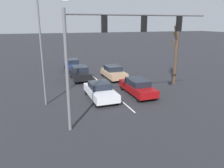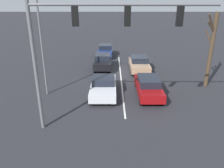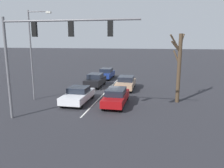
# 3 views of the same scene
# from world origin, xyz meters

# --- Properties ---
(ground_plane) EXTENTS (240.00, 240.00, 0.00)m
(ground_plane) POSITION_xyz_m (0.00, 0.00, 0.00)
(ground_plane) COLOR #28282D
(lane_stripe_left_divider) EXTENTS (0.12, 15.95, 0.01)m
(lane_stripe_left_divider) POSITION_xyz_m (0.00, 1.97, 0.01)
(lane_stripe_left_divider) COLOR silver
(lane_stripe_left_divider) RESTS_ON ground_plane
(car_silver_midlane_front) EXTENTS (1.94, 4.58, 1.44)m
(car_silver_midlane_front) POSITION_xyz_m (1.53, 6.17, 0.73)
(car_silver_midlane_front) COLOR silver
(car_silver_midlane_front) RESTS_ON ground_plane
(car_maroon_leftlane_front) EXTENTS (1.76, 4.76, 1.49)m
(car_maroon_leftlane_front) POSITION_xyz_m (-1.99, 6.20, 0.77)
(car_maroon_leftlane_front) COLOR maroon
(car_maroon_leftlane_front) RESTS_ON ground_plane
(car_tan_leftlane_second) EXTENTS (1.91, 4.42, 1.51)m
(car_tan_leftlane_second) POSITION_xyz_m (-1.98, -0.16, 0.77)
(car_tan_leftlane_second) COLOR tan
(car_tan_leftlane_second) RESTS_ON ground_plane
(car_black_midlane_second) EXTENTS (1.83, 4.11, 1.62)m
(car_black_midlane_second) POSITION_xyz_m (1.86, -0.82, 0.83)
(car_black_midlane_second) COLOR black
(car_black_midlane_second) RESTS_ON ground_plane
(car_navy_midlane_third) EXTENTS (1.82, 4.35, 1.55)m
(car_navy_midlane_third) POSITION_xyz_m (1.79, -6.53, 0.79)
(car_navy_midlane_third) COLOR navy
(car_navy_midlane_third) RESTS_ON ground_plane
(traffic_signal_gantry) EXTENTS (9.39, 0.37, 7.18)m
(traffic_signal_gantry) POSITION_xyz_m (2.01, 10.93, 5.40)
(traffic_signal_gantry) COLOR slate
(traffic_signal_gantry) RESTS_ON ground_plane
(street_lamp_right_shoulder) EXTENTS (2.27, 0.24, 8.26)m
(street_lamp_right_shoulder) POSITION_xyz_m (5.82, 5.98, 4.80)
(street_lamp_right_shoulder) COLOR slate
(street_lamp_right_shoulder) RESTS_ON ground_plane
(bare_tree_near) EXTENTS (1.45, 1.78, 6.20)m
(bare_tree_near) POSITION_xyz_m (-7.33, 4.19, 3.41)
(bare_tree_near) COLOR #423323
(bare_tree_near) RESTS_ON ground_plane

